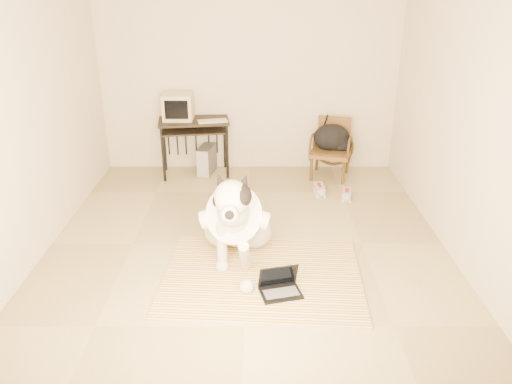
{
  "coord_description": "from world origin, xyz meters",
  "views": [
    {
      "loc": [
        0.09,
        -4.47,
        2.52
      ],
      "look_at": [
        0.09,
        -0.29,
        0.7
      ],
      "focal_mm": 35.0,
      "sensor_mm": 36.0,
      "label": 1
    }
  ],
  "objects_px": {
    "pc_tower": "(207,160)",
    "backpack": "(333,139)",
    "computer_desk": "(194,128)",
    "rattan_chair": "(331,148)",
    "dog": "(236,220)",
    "crt_monitor": "(178,107)",
    "laptop": "(280,286)"
  },
  "relations": [
    {
      "from": "computer_desk",
      "to": "pc_tower",
      "type": "relative_size",
      "value": 2.25
    },
    {
      "from": "dog",
      "to": "rattan_chair",
      "type": "xyz_separation_m",
      "value": [
        1.2,
        2.15,
        -0.01
      ]
    },
    {
      "from": "crt_monitor",
      "to": "backpack",
      "type": "relative_size",
      "value": 0.75
    },
    {
      "from": "dog",
      "to": "laptop",
      "type": "relative_size",
      "value": 3.61
    },
    {
      "from": "laptop",
      "to": "pc_tower",
      "type": "relative_size",
      "value": 0.9
    },
    {
      "from": "computer_desk",
      "to": "rattan_chair",
      "type": "height_order",
      "value": "rattan_chair"
    },
    {
      "from": "crt_monitor",
      "to": "dog",
      "type": "bearing_deg",
      "value": -69.71
    },
    {
      "from": "dog",
      "to": "pc_tower",
      "type": "relative_size",
      "value": 3.25
    },
    {
      "from": "laptop",
      "to": "rattan_chair",
      "type": "bearing_deg",
      "value": 73.72
    },
    {
      "from": "dog",
      "to": "rattan_chair",
      "type": "distance_m",
      "value": 2.47
    },
    {
      "from": "laptop",
      "to": "backpack",
      "type": "distance_m",
      "value": 2.94
    },
    {
      "from": "computer_desk",
      "to": "crt_monitor",
      "type": "distance_m",
      "value": 0.35
    },
    {
      "from": "pc_tower",
      "to": "backpack",
      "type": "distance_m",
      "value": 1.74
    },
    {
      "from": "laptop",
      "to": "backpack",
      "type": "height_order",
      "value": "backpack"
    },
    {
      "from": "dog",
      "to": "rattan_chair",
      "type": "bearing_deg",
      "value": 60.84
    },
    {
      "from": "computer_desk",
      "to": "pc_tower",
      "type": "xyz_separation_m",
      "value": [
        0.15,
        0.05,
        -0.47
      ]
    },
    {
      "from": "rattan_chair",
      "to": "backpack",
      "type": "relative_size",
      "value": 1.52
    },
    {
      "from": "backpack",
      "to": "crt_monitor",
      "type": "bearing_deg",
      "value": 177.3
    },
    {
      "from": "computer_desk",
      "to": "backpack",
      "type": "distance_m",
      "value": 1.86
    },
    {
      "from": "dog",
      "to": "backpack",
      "type": "bearing_deg",
      "value": 60.54
    },
    {
      "from": "pc_tower",
      "to": "rattan_chair",
      "type": "bearing_deg",
      "value": -3.5
    },
    {
      "from": "computer_desk",
      "to": "backpack",
      "type": "bearing_deg",
      "value": -1.47
    },
    {
      "from": "dog",
      "to": "pc_tower",
      "type": "distance_m",
      "value": 2.32
    },
    {
      "from": "computer_desk",
      "to": "backpack",
      "type": "relative_size",
      "value": 1.91
    },
    {
      "from": "computer_desk",
      "to": "laptop",
      "type": "bearing_deg",
      "value": -70.04
    },
    {
      "from": "dog",
      "to": "computer_desk",
      "type": "height_order",
      "value": "dog"
    },
    {
      "from": "rattan_chair",
      "to": "pc_tower",
      "type": "bearing_deg",
      "value": 176.5
    },
    {
      "from": "backpack",
      "to": "laptop",
      "type": "bearing_deg",
      "value": -106.6
    },
    {
      "from": "laptop",
      "to": "pc_tower",
      "type": "bearing_deg",
      "value": 107.0
    },
    {
      "from": "crt_monitor",
      "to": "backpack",
      "type": "distance_m",
      "value": 2.1
    },
    {
      "from": "pc_tower",
      "to": "backpack",
      "type": "relative_size",
      "value": 0.85
    },
    {
      "from": "crt_monitor",
      "to": "rattan_chair",
      "type": "xyz_separation_m",
      "value": [
        2.04,
        -0.1,
        -0.55
      ]
    }
  ]
}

